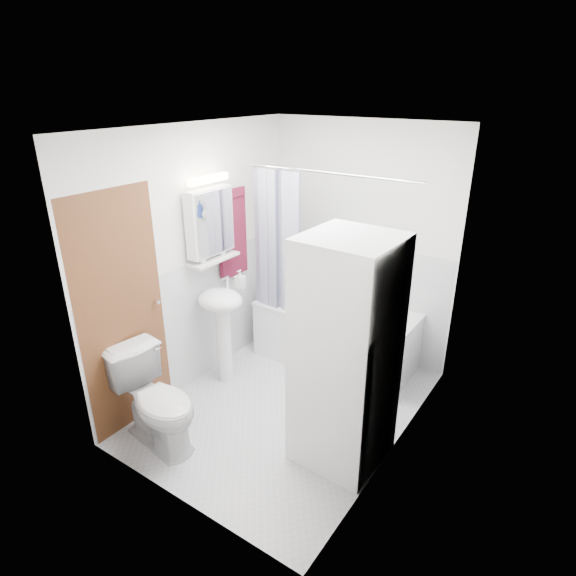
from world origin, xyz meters
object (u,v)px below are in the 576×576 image
Objects in this scene: sink at (222,315)px; washer_dryer at (345,354)px; bathtub at (335,332)px; toilet at (157,401)px.

washer_dryer reaches higher than sink.
toilet reaches higher than bathtub.
sink is 1.04m from toilet.
washer_dryer is at bearing -58.81° from bathtub.
washer_dryer reaches higher than bathtub.
sink is 1.47m from washer_dryer.
bathtub is at bearing 51.33° from sink.
bathtub is 1.96m from toilet.
washer_dryer is at bearing -52.36° from toilet.
sink is at bearing 18.14° from toilet.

